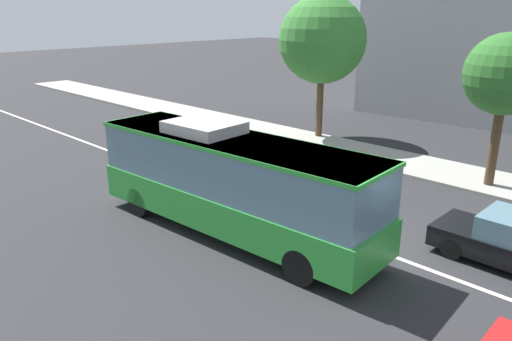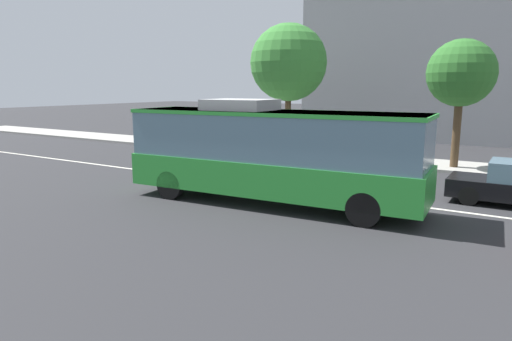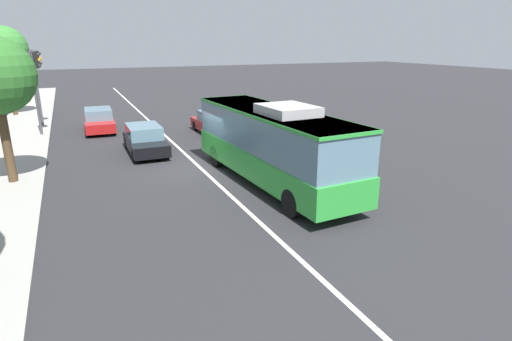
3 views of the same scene
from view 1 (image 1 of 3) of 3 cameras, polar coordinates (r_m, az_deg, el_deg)
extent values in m
plane|color=#28282B|center=(15.32, 12.30, -8.50)|extent=(160.00, 160.00, 0.00)
cube|color=#9E9B93|center=(22.34, 23.79, -0.82)|extent=(80.00, 3.23, 0.14)
cube|color=silver|center=(15.31, 12.30, -8.48)|extent=(76.00, 0.16, 0.01)
cube|color=green|center=(15.37, -2.67, -3.99)|extent=(10.13, 3.08, 1.10)
cube|color=slate|center=(14.91, -2.74, 0.77)|extent=(9.92, 2.99, 1.58)
cube|color=green|center=(14.71, -2.78, 3.48)|extent=(10.03, 3.05, 0.12)
cube|color=#B2B2B2|center=(15.48, -6.04, 5.07)|extent=(2.30, 1.93, 0.36)
cylinder|color=black|center=(14.51, 10.34, -7.75)|extent=(1.02, 0.36, 1.00)
cylinder|color=black|center=(12.86, 5.20, -11.12)|extent=(1.02, 0.36, 1.00)
cylinder|color=black|center=(18.55, -7.97, -1.72)|extent=(1.02, 0.36, 1.00)
cylinder|color=black|center=(17.28, -13.43, -3.59)|extent=(1.02, 0.36, 1.00)
cylinder|color=black|center=(15.18, 21.86, -8.40)|extent=(0.64, 0.23, 0.64)
cylinder|color=black|center=(16.55, 24.09, -6.44)|extent=(0.64, 0.23, 0.64)
cylinder|color=#4C3823|center=(21.23, 26.01, 2.46)|extent=(0.36, 0.36, 3.34)
sphere|color=#2D6B28|center=(20.73, 27.10, 9.97)|extent=(3.06, 3.06, 3.06)
cylinder|color=#4C3823|center=(26.96, 7.43, 7.46)|extent=(0.36, 0.36, 3.57)
sphere|color=#387F33|center=(26.53, 7.75, 14.89)|extent=(4.55, 4.55, 4.55)
camera|label=2|loc=(5.37, -79.55, -31.62)|focal=31.71mm
camera|label=3|loc=(30.61, -12.40, 16.04)|focal=29.15mm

